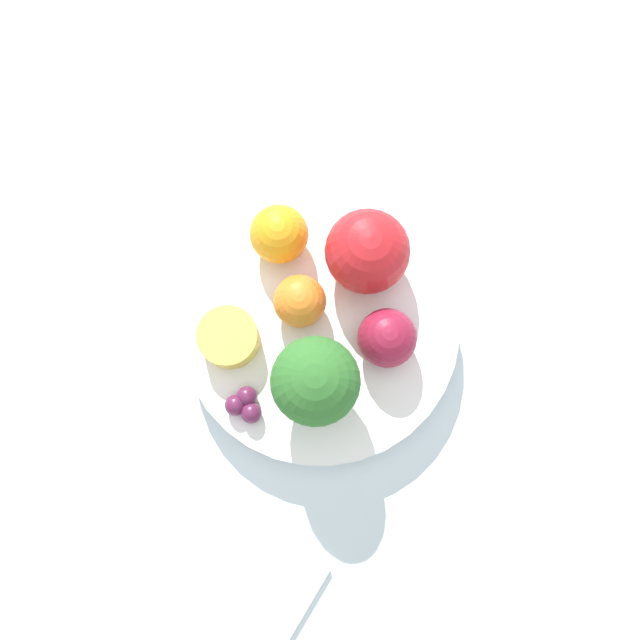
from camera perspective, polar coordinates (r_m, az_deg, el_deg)
ground_plane at (r=0.53m, az=0.00°, el=-1.34°), size 6.00×6.00×0.00m
table_surface at (r=0.52m, az=0.00°, el=-1.14°), size 1.20×1.20×0.02m
bowl at (r=0.50m, az=0.00°, el=-0.60°), size 0.22×0.22×0.03m
broccoli at (r=0.43m, az=-0.43°, el=-5.62°), size 0.06×0.06×0.08m
apple_red at (r=0.46m, az=6.03°, el=-1.98°), size 0.04×0.04×0.04m
apple_green at (r=0.46m, az=4.35°, el=6.26°), size 0.06×0.06×0.06m
orange_front at (r=0.48m, az=-3.76°, el=7.83°), size 0.05×0.05×0.05m
orange_back at (r=0.47m, az=-1.87°, el=1.73°), size 0.04×0.04×0.04m
grape_cluster at (r=0.47m, az=-6.93°, el=-7.71°), size 0.03×0.03×0.02m
small_cup at (r=0.47m, az=-8.34°, el=-1.61°), size 0.05×0.05×0.02m
napkin at (r=0.52m, az=-10.10°, el=-25.33°), size 0.18×0.15×0.01m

